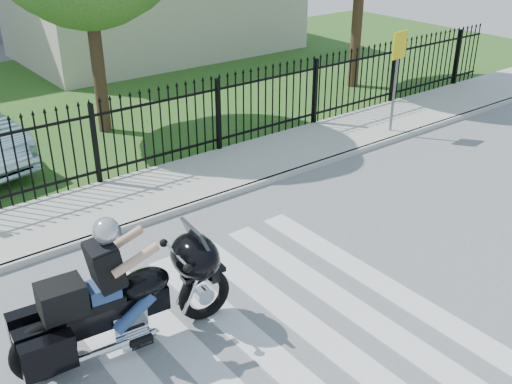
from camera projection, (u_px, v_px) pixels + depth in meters
ground at (285, 337)px, 8.21m from camera, size 120.00×120.00×0.00m
crosswalk at (285, 337)px, 8.21m from camera, size 5.00×5.50×0.01m
sidewalk at (122, 201)px, 11.74m from camera, size 40.00×2.00×0.12m
curb at (146, 221)px, 11.03m from camera, size 40.00×0.12×0.12m
grass_strip at (10, 112)px, 16.75m from camera, size 40.00×12.00×0.02m
iron_fence at (96, 146)px, 12.08m from camera, size 26.00×0.04×1.80m
building_low at (156, 5)px, 22.64m from camera, size 10.00×6.00×3.50m
motorcycle_rider at (119, 296)px, 7.68m from camera, size 3.05×1.11×2.02m
traffic_sign at (398, 61)px, 14.36m from camera, size 0.54×0.12×2.48m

